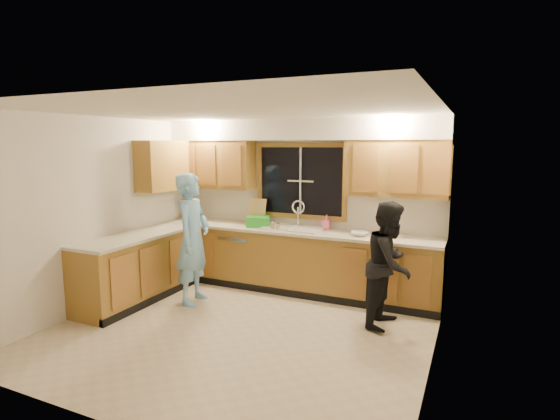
# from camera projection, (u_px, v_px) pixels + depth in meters

# --- Properties ---
(floor) EXTENTS (4.20, 4.20, 0.00)m
(floor) POSITION_uv_depth(u_px,v_px,m) (239.00, 331.00, 5.05)
(floor) COLOR beige
(floor) RESTS_ON ground
(ceiling) EXTENTS (4.20, 4.20, 0.00)m
(ceiling) POSITION_uv_depth(u_px,v_px,m) (236.00, 111.00, 4.68)
(ceiling) COLOR white
(wall_back) EXTENTS (4.20, 0.00, 4.20)m
(wall_back) POSITION_uv_depth(u_px,v_px,m) (301.00, 204.00, 6.58)
(wall_back) COLOR silver
(wall_back) RESTS_ON ground
(wall_left) EXTENTS (0.00, 3.80, 3.80)m
(wall_left) POSITION_uv_depth(u_px,v_px,m) (99.00, 213.00, 5.73)
(wall_left) COLOR silver
(wall_left) RESTS_ON ground
(wall_right) EXTENTS (0.00, 3.80, 3.80)m
(wall_right) POSITION_uv_depth(u_px,v_px,m) (436.00, 242.00, 4.00)
(wall_right) COLOR silver
(wall_right) RESTS_ON ground
(base_cabinets_back) EXTENTS (4.20, 0.60, 0.88)m
(base_cabinets_back) POSITION_uv_depth(u_px,v_px,m) (293.00, 261.00, 6.43)
(base_cabinets_back) COLOR olive
(base_cabinets_back) RESTS_ON ground
(base_cabinets_left) EXTENTS (0.60, 1.90, 0.88)m
(base_cabinets_left) POSITION_uv_depth(u_px,v_px,m) (138.00, 268.00, 6.04)
(base_cabinets_left) COLOR olive
(base_cabinets_left) RESTS_ON ground
(countertop_back) EXTENTS (4.20, 0.63, 0.04)m
(countertop_back) POSITION_uv_depth(u_px,v_px,m) (293.00, 231.00, 6.34)
(countertop_back) COLOR beige
(countertop_back) RESTS_ON base_cabinets_back
(countertop_left) EXTENTS (0.63, 1.90, 0.04)m
(countertop_left) POSITION_uv_depth(u_px,v_px,m) (137.00, 236.00, 5.96)
(countertop_left) COLOR beige
(countertop_left) RESTS_ON base_cabinets_left
(upper_cabinets_left) EXTENTS (1.35, 0.33, 0.75)m
(upper_cabinets_left) POSITION_uv_depth(u_px,v_px,m) (214.00, 165.00, 6.93)
(upper_cabinets_left) COLOR olive
(upper_cabinets_left) RESTS_ON wall_back
(upper_cabinets_right) EXTENTS (1.35, 0.33, 0.75)m
(upper_cabinets_right) POSITION_uv_depth(u_px,v_px,m) (397.00, 169.00, 5.76)
(upper_cabinets_right) COLOR olive
(upper_cabinets_right) RESTS_ON wall_back
(upper_cabinets_return) EXTENTS (0.33, 0.90, 0.75)m
(upper_cabinets_return) POSITION_uv_depth(u_px,v_px,m) (163.00, 166.00, 6.58)
(upper_cabinets_return) COLOR olive
(upper_cabinets_return) RESTS_ON wall_left
(soffit) EXTENTS (4.20, 0.35, 0.30)m
(soffit) POSITION_uv_depth(u_px,v_px,m) (297.00, 130.00, 6.26)
(soffit) COLOR white
(soffit) RESTS_ON wall_back
(window_frame) EXTENTS (1.44, 0.03, 1.14)m
(window_frame) POSITION_uv_depth(u_px,v_px,m) (301.00, 181.00, 6.52)
(window_frame) COLOR black
(window_frame) RESTS_ON wall_back
(sink) EXTENTS (0.86, 0.52, 0.57)m
(sink) POSITION_uv_depth(u_px,v_px,m) (293.00, 233.00, 6.37)
(sink) COLOR silver
(sink) RESTS_ON countertop_back
(dishwasher) EXTENTS (0.60, 0.56, 0.82)m
(dishwasher) POSITION_uv_depth(u_px,v_px,m) (242.00, 257.00, 6.77)
(dishwasher) COLOR silver
(dishwasher) RESTS_ON floor
(stove) EXTENTS (0.58, 0.75, 0.90)m
(stove) POSITION_uv_depth(u_px,v_px,m) (106.00, 279.00, 5.52)
(stove) COLOR silver
(stove) RESTS_ON floor
(man) EXTENTS (0.52, 0.71, 1.77)m
(man) POSITION_uv_depth(u_px,v_px,m) (193.00, 239.00, 5.88)
(man) COLOR #7AB9E8
(man) RESTS_ON floor
(woman) EXTENTS (0.65, 0.79, 1.49)m
(woman) POSITION_uv_depth(u_px,v_px,m) (390.00, 264.00, 5.13)
(woman) COLOR black
(woman) RESTS_ON floor
(knife_block) EXTENTS (0.15, 0.14, 0.21)m
(knife_block) POSITION_uv_depth(u_px,v_px,m) (196.00, 214.00, 7.06)
(knife_block) COLOR #9E682B
(knife_block) RESTS_ON countertop_back
(cutting_board) EXTENTS (0.30, 0.11, 0.39)m
(cutting_board) POSITION_uv_depth(u_px,v_px,m) (257.00, 211.00, 6.75)
(cutting_board) COLOR tan
(cutting_board) RESTS_ON countertop_back
(dish_crate) EXTENTS (0.42, 0.41, 0.16)m
(dish_crate) POSITION_uv_depth(u_px,v_px,m) (258.00, 221.00, 6.56)
(dish_crate) COLOR green
(dish_crate) RESTS_ON countertop_back
(soap_bottle) EXTENTS (0.10, 0.10, 0.21)m
(soap_bottle) POSITION_uv_depth(u_px,v_px,m) (327.00, 222.00, 6.33)
(soap_bottle) COLOR #F15B94
(soap_bottle) RESTS_ON countertop_back
(bowl) EXTENTS (0.27, 0.27, 0.06)m
(bowl) POSITION_uv_depth(u_px,v_px,m) (359.00, 234.00, 5.87)
(bowl) COLOR silver
(bowl) RESTS_ON countertop_back
(can_left) EXTENTS (0.09, 0.09, 0.13)m
(can_left) POSITION_uv_depth(u_px,v_px,m) (272.00, 226.00, 6.26)
(can_left) COLOR beige
(can_left) RESTS_ON countertop_back
(can_right) EXTENTS (0.07, 0.07, 0.11)m
(can_right) POSITION_uv_depth(u_px,v_px,m) (278.00, 227.00, 6.21)
(can_right) COLOR beige
(can_right) RESTS_ON countertop_back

